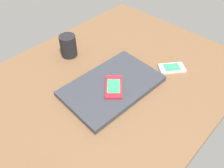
# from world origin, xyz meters

# --- Properties ---
(desk_surface) EXTENTS (1.20, 0.80, 0.03)m
(desk_surface) POSITION_xyz_m (0.00, 0.00, 0.01)
(desk_surface) COLOR brown
(desk_surface) RESTS_ON ground
(laptop_closed) EXTENTS (0.37, 0.24, 0.02)m
(laptop_closed) POSITION_xyz_m (0.05, -0.04, 0.04)
(laptop_closed) COLOR #33353D
(laptop_closed) RESTS_ON desk_surface
(cell_phone_on_laptop) EXTENTS (0.12, 0.12, 0.01)m
(cell_phone_on_laptop) POSITION_xyz_m (0.04, -0.06, 0.06)
(cell_phone_on_laptop) COLOR red
(cell_phone_on_laptop) RESTS_ON laptop_closed
(cell_phone_on_desk) EXTENTS (0.12, 0.11, 0.01)m
(cell_phone_on_desk) POSITION_xyz_m (0.29, -0.14, 0.03)
(cell_phone_on_desk) COLOR silver
(cell_phone_on_desk) RESTS_ON desk_surface
(pen_cup) EXTENTS (0.07, 0.07, 0.09)m
(pen_cup) POSITION_xyz_m (0.07, 0.23, 0.08)
(pen_cup) COLOR black
(pen_cup) RESTS_ON desk_surface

